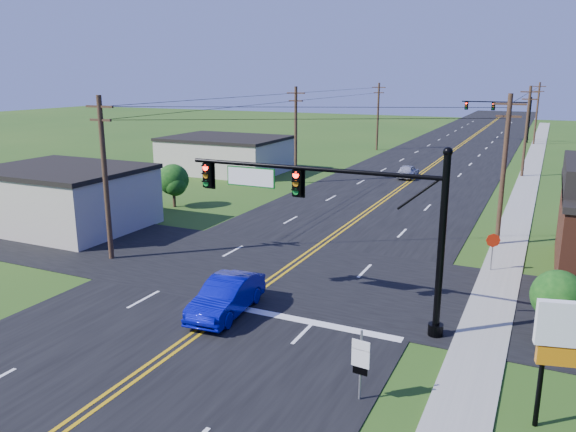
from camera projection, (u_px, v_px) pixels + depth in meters
The scene contains 21 objects.
ground at pixel (122, 383), 18.76m from camera, with size 260.00×260.00×0.00m, color #244915.
road_main at pixel (428, 167), 62.65m from camera, with size 16.00×220.00×0.04m, color black.
road_cross at pixel (279, 272), 29.29m from camera, with size 70.00×10.00×0.04m, color black.
sidewalk at pixel (525, 191), 49.54m from camera, with size 2.00×160.00×0.08m, color gray.
signal_mast_main at pixel (332, 208), 22.84m from camera, with size 11.30×0.60×7.48m.
signal_mast_far at pixel (499, 112), 86.05m from camera, with size 10.98×0.60×7.48m.
cream_bldg_near at pixel (64, 197), 37.55m from camera, with size 10.20×8.20×4.10m.
cream_bldg_far at pixel (226, 154), 59.50m from camera, with size 12.20×9.20×3.70m.
utility_pole_left_a at pixel (105, 176), 30.30m from camera, with size 1.80×0.28×9.00m.
utility_pole_left_b at pixel (296, 133), 52.25m from camera, with size 1.80×0.28×9.00m.
utility_pole_left_c at pixel (378, 115), 75.95m from camera, with size 1.80×0.28×9.00m.
utility_pole_right_a at pixel (504, 168), 32.89m from camera, with size 1.80×0.28×9.00m.
utility_pole_right_b at pixel (526, 130), 55.71m from camera, with size 1.80×0.28×9.00m.
utility_pole_right_c at pixel (537, 112), 82.05m from camera, with size 1.80×0.28×9.00m.
shrub_corner at pixel (558, 296), 21.30m from camera, with size 2.00×2.00×2.86m.
tree_left at pixel (173, 180), 43.31m from camera, with size 2.40×2.40×3.37m.
blue_car at pixel (227, 297), 24.01m from camera, with size 1.65×4.73×1.56m, color #070A99.
distant_car at pixel (408, 172), 55.82m from camera, with size 1.58×3.93×1.34m, color silver.
route_sign at pixel (361, 360), 17.43m from camera, with size 0.60×0.12×2.40m.
stop_sign at pixel (493, 244), 29.07m from camera, with size 0.71×0.28×2.07m.
pylon_sign at pixel (571, 339), 15.52m from camera, with size 1.95×0.72×3.99m.
Camera 1 is at (12.17, -12.88, 10.01)m, focal length 35.00 mm.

